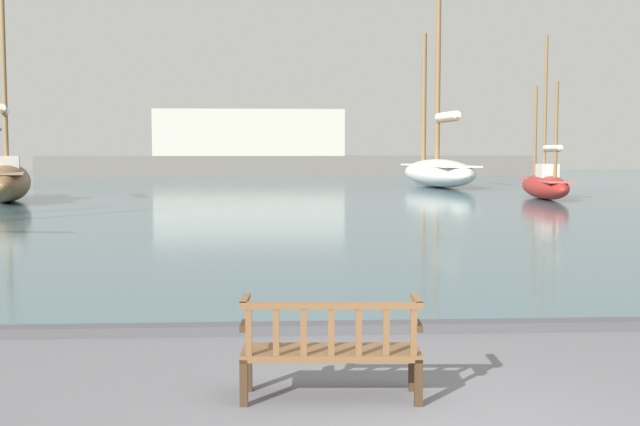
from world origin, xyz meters
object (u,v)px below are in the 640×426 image
at_px(park_bench, 331,348).
at_px(sailboat_centre_channel, 7,179).
at_px(sailboat_mid_port, 438,169).
at_px(sailboat_nearest_starboard, 545,183).

bearing_deg(park_bench, sailboat_centre_channel, 113.09).
bearing_deg(sailboat_centre_channel, park_bench, -66.91).
height_order(park_bench, sailboat_centre_channel, sailboat_centre_channel).
xyz_separation_m(park_bench, sailboat_centre_channel, (-11.86, 27.82, 0.57)).
bearing_deg(sailboat_mid_port, sailboat_centre_channel, -149.89).
bearing_deg(sailboat_centre_channel, sailboat_nearest_starboard, 0.63).
bearing_deg(sailboat_mid_port, sailboat_nearest_starboard, -78.94).
bearing_deg(sailboat_nearest_starboard, sailboat_centre_channel, -179.37).
relative_size(park_bench, sailboat_centre_channel, 0.15).
height_order(sailboat_nearest_starboard, sailboat_centre_channel, sailboat_centre_channel).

